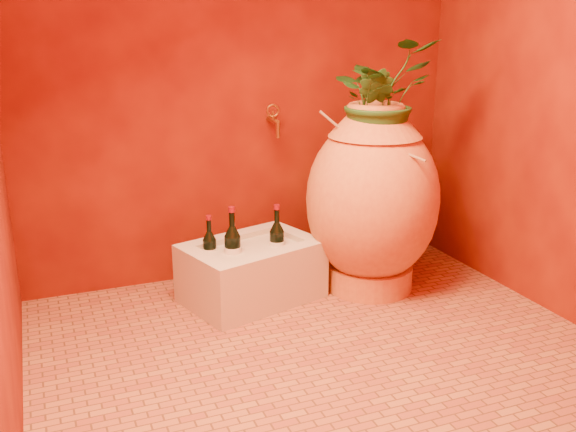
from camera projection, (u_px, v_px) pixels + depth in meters
name	position (u px, v px, depth m)	size (l,w,h in m)	color
floor	(316.00, 344.00, 2.93)	(2.50, 2.50, 0.00)	#975631
wall_back	(243.00, 53.00, 3.45)	(2.50, 0.02, 2.50)	#4F0904
wall_right	(562.00, 57.00, 3.02)	(0.02, 2.00, 2.50)	#4F0904
amphora	(372.00, 199.00, 3.41)	(0.79, 0.79, 1.02)	#C87C38
stone_basin	(252.00, 272.00, 3.37)	(0.78, 0.64, 0.31)	#BDB29C
wine_bottle_a	(210.00, 251.00, 3.30)	(0.07, 0.07, 0.30)	black
wine_bottle_b	(277.00, 244.00, 3.38)	(0.08, 0.08, 0.33)	black
wine_bottle_c	(233.00, 250.00, 3.26)	(0.09, 0.09, 0.35)	black
wall_tap	(274.00, 119.00, 3.53)	(0.08, 0.16, 0.18)	olive
plant_main	(380.00, 97.00, 3.26)	(0.52, 0.45, 0.58)	#1D4A1A
plant_side	(372.00, 107.00, 3.21)	(0.22, 0.17, 0.39)	#1D4A1A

